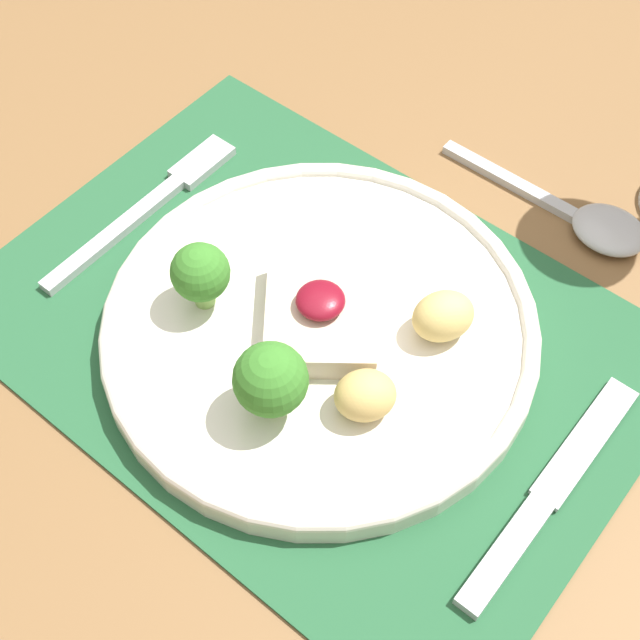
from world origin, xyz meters
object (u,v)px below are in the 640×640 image
dinner_plate (318,328)px  fork (154,201)px  spoon (592,221)px  knife (540,505)px

dinner_plate → fork: bearing=174.2°
fork → spoon: (0.27, 0.19, 0.00)m
spoon → fork: bearing=-142.0°
dinner_plate → knife: size_ratio=1.57×
fork → spoon: size_ratio=1.08×
knife → spoon: bearing=112.7°
spoon → dinner_plate: bearing=-111.4°
fork → knife: knife is taller
dinner_plate → fork: size_ratio=1.57×
dinner_plate → spoon: dinner_plate is taller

